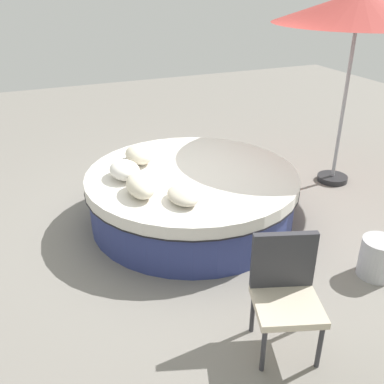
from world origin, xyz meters
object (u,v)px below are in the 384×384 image
(throw_pillow_1, at_px, (125,170))
(side_table, at_px, (378,258))
(throw_pillow_3, at_px, (183,195))
(throw_pillow_0, at_px, (139,155))
(patio_umbrella, at_px, (359,9))
(patio_chair, at_px, (285,286))
(throw_pillow_2, at_px, (140,186))
(round_bed, at_px, (192,196))

(throw_pillow_1, distance_m, side_table, 2.91)
(throw_pillow_3, bearing_deg, throw_pillow_0, 5.27)
(patio_umbrella, xyz_separation_m, side_table, (-2.02, 1.09, -2.18))
(throw_pillow_0, distance_m, throw_pillow_1, 0.49)
(patio_chair, bearing_deg, patio_umbrella, -117.38)
(side_table, bearing_deg, throw_pillow_1, 46.42)
(throw_pillow_2, height_order, side_table, throw_pillow_2)
(throw_pillow_2, bearing_deg, throw_pillow_3, -131.12)
(side_table, bearing_deg, round_bed, 35.88)
(throw_pillow_0, relative_size, throw_pillow_1, 1.05)
(round_bed, distance_m, throw_pillow_0, 0.86)
(round_bed, height_order, patio_umbrella, patio_umbrella)
(round_bed, relative_size, throw_pillow_3, 5.62)
(round_bed, bearing_deg, throw_pillow_0, 40.43)
(throw_pillow_2, relative_size, patio_umbrella, 0.19)
(round_bed, distance_m, side_table, 2.21)
(throw_pillow_3, height_order, side_table, throw_pillow_3)
(throw_pillow_0, height_order, throw_pillow_1, throw_pillow_0)
(throw_pillow_1, xyz_separation_m, side_table, (-1.97, -2.07, -0.53))
(throw_pillow_2, distance_m, side_table, 2.57)
(patio_umbrella, bearing_deg, round_bed, 95.57)
(throw_pillow_1, bearing_deg, throw_pillow_0, -36.90)
(throw_pillow_0, bearing_deg, patio_umbrella, -96.71)
(side_table, bearing_deg, throw_pillow_3, 55.39)
(throw_pillow_0, height_order, throw_pillow_3, throw_pillow_0)
(round_bed, height_order, side_table, round_bed)
(patio_chair, distance_m, patio_umbrella, 3.91)
(throw_pillow_1, distance_m, throw_pillow_3, 0.91)
(throw_pillow_0, xyz_separation_m, patio_chair, (-2.73, -0.38, -0.19))
(throw_pillow_1, relative_size, patio_umbrella, 0.18)
(patio_chair, xyz_separation_m, side_table, (0.37, -1.40, -0.35))
(throw_pillow_2, bearing_deg, throw_pillow_0, -16.03)
(throw_pillow_2, bearing_deg, throw_pillow_1, 4.16)
(throw_pillow_0, relative_size, throw_pillow_2, 0.95)
(throw_pillow_0, xyz_separation_m, throw_pillow_2, (-0.89, 0.26, -0.00))
(round_bed, relative_size, side_table, 6.20)
(side_table, bearing_deg, throw_pillow_2, 54.13)
(throw_pillow_1, bearing_deg, throw_pillow_3, -153.82)
(throw_pillow_1, height_order, patio_umbrella, patio_umbrella)
(patio_chair, bearing_deg, round_bed, -74.03)
(throw_pillow_3, height_order, patio_chair, patio_chair)
(patio_umbrella, distance_m, side_table, 3.17)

